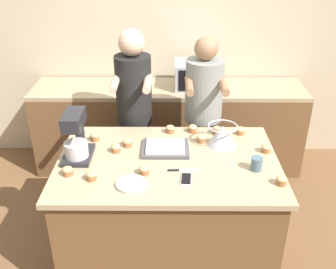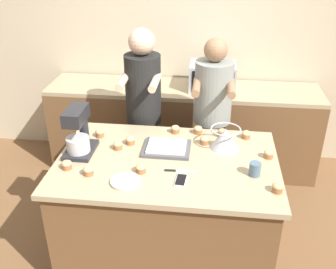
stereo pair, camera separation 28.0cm
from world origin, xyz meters
name	(u,v)px [view 1 (the left image)]	position (x,y,z in m)	size (l,w,h in m)	color
ground_plane	(168,251)	(0.00, 0.00, 0.00)	(16.00, 16.00, 0.00)	brown
back_wall	(169,37)	(0.00, 1.73, 1.35)	(10.00, 0.06, 2.70)	beige
island_counter	(168,208)	(0.00, 0.00, 0.44)	(1.60, 1.06, 0.88)	brown
back_counter	(169,127)	(0.00, 1.38, 0.46)	(2.80, 0.60, 0.92)	brown
person_left	(135,116)	(-0.30, 0.74, 0.88)	(0.33, 0.50, 1.66)	#33384C
person_right	(203,121)	(0.31, 0.74, 0.84)	(0.34, 0.50, 1.59)	#232328
stand_mixer	(76,138)	(-0.66, 0.04, 1.04)	(0.20, 0.30, 0.36)	#232328
mixing_bowl	(222,135)	(0.41, 0.22, 0.97)	(0.23, 0.23, 0.17)	#BCBCC1
baking_tray	(165,148)	(-0.02, 0.14, 0.90)	(0.35, 0.28, 0.04)	#4C4C51
microwave_oven	(198,75)	(0.29, 1.37, 1.05)	(0.46, 0.35, 0.26)	#B7B7BC
cell_phone	(186,179)	(0.12, -0.25, 0.89)	(0.08, 0.15, 0.01)	silver
drinking_glass	(256,164)	(0.61, -0.12, 0.93)	(0.08, 0.08, 0.10)	slate
small_plate	(131,184)	(-0.24, -0.31, 0.89)	(0.21, 0.21, 0.02)	beige
knife	(181,170)	(0.09, -0.14, 0.89)	(0.22, 0.03, 0.01)	#BCBCC1
cupcake_0	(127,142)	(-0.31, 0.20, 0.92)	(0.07, 0.07, 0.06)	#9E6038
cupcake_1	(170,129)	(0.01, 0.43, 0.92)	(0.07, 0.07, 0.06)	#9E6038
cupcake_2	(266,148)	(0.73, 0.12, 0.92)	(0.07, 0.07, 0.06)	#9E6038
cupcake_3	(281,180)	(0.74, -0.30, 0.92)	(0.07, 0.07, 0.06)	#9E6038
cupcake_4	(68,171)	(-0.68, -0.20, 0.92)	(0.07, 0.07, 0.06)	#9E6038
cupcake_5	(116,148)	(-0.39, 0.11, 0.92)	(0.07, 0.07, 0.06)	#9E6038
cupcake_6	(193,128)	(0.20, 0.44, 0.92)	(0.07, 0.07, 0.06)	#9E6038
cupcake_7	(201,138)	(0.26, 0.27, 0.92)	(0.07, 0.07, 0.06)	#9E6038
cupcake_8	(91,176)	(-0.51, -0.25, 0.92)	(0.07, 0.07, 0.06)	#9E6038
cupcake_9	(240,131)	(0.58, 0.40, 0.92)	(0.07, 0.07, 0.06)	#9E6038
cupcake_10	(95,137)	(-0.58, 0.29, 0.92)	(0.07, 0.07, 0.06)	#9E6038
cupcake_11	(217,130)	(0.39, 0.41, 0.92)	(0.07, 0.07, 0.06)	#9E6038
cupcake_12	(144,170)	(-0.16, -0.18, 0.92)	(0.07, 0.07, 0.06)	#9E6038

